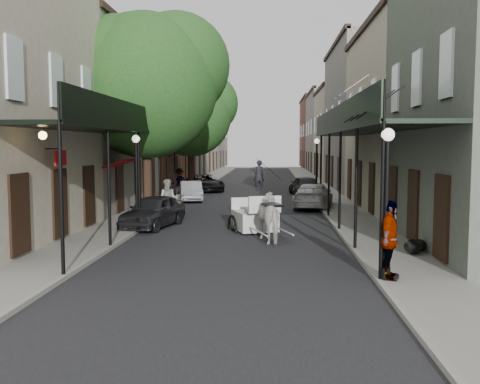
# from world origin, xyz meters

# --- Properties ---
(ground) EXTENTS (140.00, 140.00, 0.00)m
(ground) POSITION_xyz_m (0.00, 0.00, 0.00)
(ground) COLOR gray
(ground) RESTS_ON ground
(road) EXTENTS (8.00, 90.00, 0.01)m
(road) POSITION_xyz_m (0.00, 20.00, 0.01)
(road) COLOR black
(road) RESTS_ON ground
(sidewalk_left) EXTENTS (2.20, 90.00, 0.12)m
(sidewalk_left) POSITION_xyz_m (-5.00, 20.00, 0.06)
(sidewalk_left) COLOR gray
(sidewalk_left) RESTS_ON ground
(sidewalk_right) EXTENTS (2.20, 90.00, 0.12)m
(sidewalk_right) POSITION_xyz_m (5.00, 20.00, 0.06)
(sidewalk_right) COLOR gray
(sidewalk_right) RESTS_ON ground
(building_row_left) EXTENTS (5.00, 80.00, 10.50)m
(building_row_left) POSITION_xyz_m (-8.60, 30.00, 5.25)
(building_row_left) COLOR #BFB598
(building_row_left) RESTS_ON ground
(building_row_right) EXTENTS (5.00, 80.00, 10.50)m
(building_row_right) POSITION_xyz_m (8.60, 30.00, 5.25)
(building_row_right) COLOR gray
(building_row_right) RESTS_ON ground
(gallery_left) EXTENTS (2.20, 18.05, 4.88)m
(gallery_left) POSITION_xyz_m (-4.79, 6.98, 4.05)
(gallery_left) COLOR black
(gallery_left) RESTS_ON sidewalk_left
(gallery_right) EXTENTS (2.20, 18.05, 4.88)m
(gallery_right) POSITION_xyz_m (4.79, 6.98, 4.05)
(gallery_right) COLOR black
(gallery_right) RESTS_ON sidewalk_right
(tree_near) EXTENTS (7.31, 6.80, 9.63)m
(tree_near) POSITION_xyz_m (-4.20, 10.18, 6.49)
(tree_near) COLOR #382619
(tree_near) RESTS_ON sidewalk_left
(tree_far) EXTENTS (6.45, 6.00, 8.61)m
(tree_far) POSITION_xyz_m (-4.25, 24.18, 5.84)
(tree_far) COLOR #382619
(tree_far) RESTS_ON sidewalk_left
(lamppost_right_near) EXTENTS (0.32, 0.32, 3.71)m
(lamppost_right_near) POSITION_xyz_m (4.10, -2.00, 2.05)
(lamppost_right_near) COLOR black
(lamppost_right_near) RESTS_ON sidewalk_right
(lamppost_left) EXTENTS (0.32, 0.32, 3.71)m
(lamppost_left) POSITION_xyz_m (-4.10, 6.00, 2.05)
(lamppost_left) COLOR black
(lamppost_left) RESTS_ON sidewalk_left
(lamppost_right_far) EXTENTS (0.32, 0.32, 3.71)m
(lamppost_right_far) POSITION_xyz_m (4.10, 18.00, 2.05)
(lamppost_right_far) COLOR black
(lamppost_right_far) RESTS_ON sidewalk_right
(horse) EXTENTS (1.52, 2.22, 1.72)m
(horse) POSITION_xyz_m (1.36, 3.70, 0.86)
(horse) COLOR silver
(horse) RESTS_ON ground
(carriage) EXTENTS (2.28, 2.85, 2.88)m
(carriage) POSITION_xyz_m (0.52, 6.24, 1.12)
(carriage) COLOR black
(carriage) RESTS_ON ground
(pedestrian_walking) EXTENTS (0.92, 0.73, 1.84)m
(pedestrian_walking) POSITION_xyz_m (-3.50, 9.52, 0.92)
(pedestrian_walking) COLOR #A7A89E
(pedestrian_walking) RESTS_ON ground
(pedestrian_sidewalk_left) EXTENTS (1.30, 1.16, 1.74)m
(pedestrian_sidewalk_left) POSITION_xyz_m (-4.91, 20.74, 0.99)
(pedestrian_sidewalk_left) COLOR gray
(pedestrian_sidewalk_left) RESTS_ON sidewalk_left
(pedestrian_sidewalk_right) EXTENTS (0.85, 1.24, 1.96)m
(pedestrian_sidewalk_right) POSITION_xyz_m (4.20, -2.00, 1.10)
(pedestrian_sidewalk_right) COLOR gray
(pedestrian_sidewalk_right) RESTS_ON sidewalk_right
(car_left_near) EXTENTS (2.41, 4.25, 1.36)m
(car_left_near) POSITION_xyz_m (-3.60, 6.68, 0.68)
(car_left_near) COLOR black
(car_left_near) RESTS_ON ground
(car_left_mid) EXTENTS (1.98, 3.87, 1.22)m
(car_left_mid) POSITION_xyz_m (-3.60, 17.31, 0.61)
(car_left_mid) COLOR gray
(car_left_mid) RESTS_ON ground
(car_left_far) EXTENTS (3.61, 4.99, 1.26)m
(car_left_far) POSITION_xyz_m (-3.60, 24.17, 0.63)
(car_left_far) COLOR black
(car_left_far) RESTS_ON ground
(car_right_near) EXTENTS (2.69, 4.92, 1.35)m
(car_right_near) POSITION_xyz_m (3.60, 14.00, 0.68)
(car_right_near) COLOR silver
(car_right_near) RESTS_ON ground
(car_right_far) EXTENTS (2.23, 4.22, 1.37)m
(car_right_far) POSITION_xyz_m (3.60, 21.51, 0.68)
(car_right_far) COLOR black
(car_right_far) RESTS_ON ground
(trash_bags) EXTENTS (0.81, 0.96, 0.46)m
(trash_bags) POSITION_xyz_m (5.72, 1.28, 0.34)
(trash_bags) COLOR black
(trash_bags) RESTS_ON sidewalk_right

